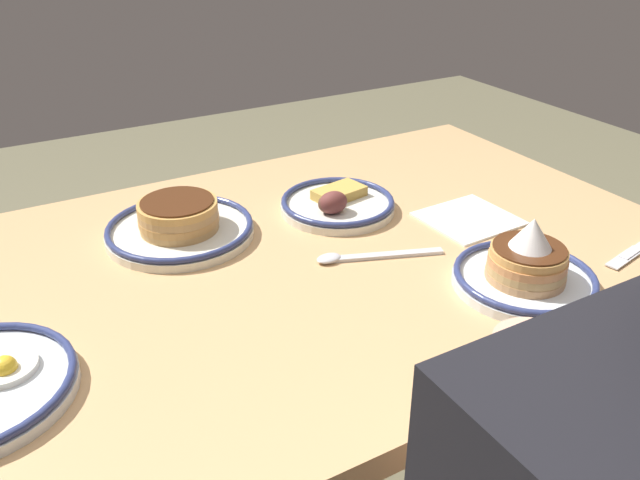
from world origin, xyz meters
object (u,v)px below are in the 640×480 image
Objects in this scene: tea_spoon at (362,257)px; plate_far_companion at (526,270)px; plate_near_main at (337,203)px; plate_center_pancakes at (180,224)px; paper_napkin at (469,219)px.

plate_far_companion is at bearing 131.31° from tea_spoon.
plate_center_pancakes reaches higher than plate_near_main.
plate_near_main is 0.28m from plate_center_pancakes.
paper_napkin is at bearing 157.54° from plate_center_pancakes.
paper_napkin is at bearing 142.27° from plate_near_main.
plate_center_pancakes is at bearing -9.71° from plate_near_main.
plate_near_main is 1.00× the size of plate_far_companion.
plate_far_companion reaches higher than plate_center_pancakes.
paper_napkin is at bearing -110.46° from plate_far_companion.
plate_center_pancakes is 1.61× the size of paper_napkin.
plate_near_main is 0.36m from plate_far_companion.
tea_spoon is (-0.22, 0.21, -0.02)m from plate_center_pancakes.
plate_center_pancakes is at bearing -43.84° from tea_spoon.
tea_spoon is at bearing -48.69° from plate_far_companion.
tea_spoon is (0.05, 0.16, -0.01)m from plate_near_main.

